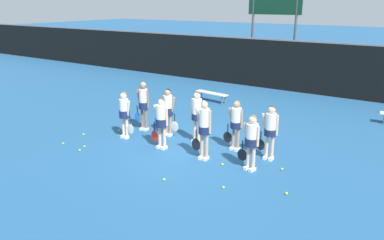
{
  "coord_description": "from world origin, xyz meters",
  "views": [
    {
      "loc": [
        6.37,
        -9.5,
        4.55
      ],
      "look_at": [
        0.02,
        0.02,
        0.92
      ],
      "focal_mm": 35.0,
      "sensor_mm": 36.0,
      "label": 1
    }
  ],
  "objects": [
    {
      "name": "player_3",
      "position": [
        2.36,
        -0.53,
        0.96
      ],
      "size": [
        0.67,
        0.39,
        1.62
      ],
      "rotation": [
        0.0,
        0.0,
        -0.2
      ],
      "color": "beige",
      "rests_on": "ground_plane"
    },
    {
      "name": "player_1",
      "position": [
        -0.73,
        -0.61,
        0.99
      ],
      "size": [
        0.69,
        0.41,
        1.67
      ],
      "rotation": [
        0.0,
        0.0,
        -0.01
      ],
      "color": "beige",
      "rests_on": "ground_plane"
    },
    {
      "name": "tennis_ball_7",
      "position": [
        -2.76,
        -2.28,
        0.03
      ],
      "size": [
        0.07,
        0.07,
        0.07
      ],
      "primitive_type": "sphere",
      "color": "#CCE033",
      "rests_on": "ground_plane"
    },
    {
      "name": "tennis_ball_10",
      "position": [
        1.57,
        -0.72,
        0.04
      ],
      "size": [
        0.07,
        0.07,
        0.07
      ],
      "primitive_type": "sphere",
      "color": "#CCE033",
      "rests_on": "ground_plane"
    },
    {
      "name": "player_4",
      "position": [
        -2.41,
        0.47,
        1.08
      ],
      "size": [
        0.63,
        0.36,
        1.8
      ],
      "rotation": [
        0.0,
        0.0,
        0.13
      ],
      "color": "#8C664C",
      "rests_on": "ground_plane"
    },
    {
      "name": "tennis_ball_3",
      "position": [
        -3.68,
        -2.19,
        0.03
      ],
      "size": [
        0.07,
        0.07,
        0.07
      ],
      "primitive_type": "sphere",
      "color": "#CCE033",
      "rests_on": "ground_plane"
    },
    {
      "name": "player_7",
      "position": [
        1.31,
        0.58,
        0.95
      ],
      "size": [
        0.66,
        0.36,
        1.63
      ],
      "rotation": [
        0.0,
        0.0,
        -0.02
      ],
      "color": "tan",
      "rests_on": "ground_plane"
    },
    {
      "name": "player_2",
      "position": [
        0.87,
        -0.61,
        1.05
      ],
      "size": [
        0.64,
        0.35,
        1.79
      ],
      "rotation": [
        0.0,
        0.0,
        0.05
      ],
      "color": "tan",
      "rests_on": "ground_plane"
    },
    {
      "name": "tennis_ball_8",
      "position": [
        2.28,
        -1.93,
        0.03
      ],
      "size": [
        0.07,
        0.07,
        0.07
      ],
      "primitive_type": "sphere",
      "color": "#CCE033",
      "rests_on": "ground_plane"
    },
    {
      "name": "tennis_ball_4",
      "position": [
        -2.88,
        -1.98,
        0.03
      ],
      "size": [
        0.07,
        0.07,
        0.07
      ],
      "primitive_type": "sphere",
      "color": "#CCE033",
      "rests_on": "ground_plane"
    },
    {
      "name": "scoreboard",
      "position": [
        -1.97,
        11.43,
        4.02
      ],
      "size": [
        3.15,
        0.15,
        5.22
      ],
      "color": "#515156",
      "rests_on": "ground_plane"
    },
    {
      "name": "tennis_ball_9",
      "position": [
        -3.08,
        -0.18,
        0.03
      ],
      "size": [
        0.06,
        0.06,
        0.06
      ],
      "primitive_type": "sphere",
      "color": "#CCE033",
      "rests_on": "ground_plane"
    },
    {
      "name": "ground_plane",
      "position": [
        0.0,
        0.0,
        0.0
      ],
      "size": [
        140.0,
        140.0,
        0.0
      ],
      "primitive_type": "plane",
      "color": "#235684"
    },
    {
      "name": "tennis_ball_5",
      "position": [
        3.73,
        -1.35,
        0.04
      ],
      "size": [
        0.07,
        0.07,
        0.07
      ],
      "primitive_type": "sphere",
      "color": "#CCE033",
      "rests_on": "ground_plane"
    },
    {
      "name": "player_6",
      "position": [
        -0.07,
        0.47,
        1.04
      ],
      "size": [
        0.65,
        0.36,
        1.76
      ],
      "rotation": [
        0.0,
        0.0,
        -0.01
      ],
      "color": "beige",
      "rests_on": "ground_plane"
    },
    {
      "name": "player_8",
      "position": [
        2.5,
        0.47,
        1.0
      ],
      "size": [
        0.64,
        0.37,
        1.68
      ],
      "rotation": [
        0.0,
        0.0,
        0.04
      ],
      "color": "beige",
      "rests_on": "ground_plane"
    },
    {
      "name": "tennis_ball_0",
      "position": [
        -3.81,
        -1.21,
        0.04
      ],
      "size": [
        0.07,
        0.07,
        0.07
      ],
      "primitive_type": "sphere",
      "color": "#CCE033",
      "rests_on": "ground_plane"
    },
    {
      "name": "bench_courtside",
      "position": [
        -2.46,
        5.42,
        0.37
      ],
      "size": [
        1.76,
        0.59,
        0.42
      ],
      "rotation": [
        0.0,
        0.0,
        -0.13
      ],
      "color": "silver",
      "rests_on": "ground_plane"
    },
    {
      "name": "tennis_ball_2",
      "position": [
        0.76,
        -2.43,
        0.04
      ],
      "size": [
        0.07,
        0.07,
        0.07
      ],
      "primitive_type": "sphere",
      "color": "#CCE033",
      "rests_on": "ground_plane"
    },
    {
      "name": "player_5",
      "position": [
        -1.28,
        0.47,
        1.0
      ],
      "size": [
        0.65,
        0.36,
        1.7
      ],
      "rotation": [
        0.0,
        0.0,
        0.09
      ],
      "color": "tan",
      "rests_on": "ground_plane"
    },
    {
      "name": "player_0",
      "position": [
        -2.39,
        -0.55,
        0.97
      ],
      "size": [
        0.64,
        0.36,
        1.64
      ],
      "rotation": [
        0.0,
        0.0,
        -0.05
      ],
      "color": "beige",
      "rests_on": "ground_plane"
    },
    {
      "name": "fence_windscreen",
      "position": [
        0.0,
        9.61,
        1.35
      ],
      "size": [
        60.0,
        0.08,
        2.68
      ],
      "color": "black",
      "rests_on": "ground_plane"
    },
    {
      "name": "tennis_ball_6",
      "position": [
        -3.14,
        1.43,
        0.03
      ],
      "size": [
        0.07,
        0.07,
        0.07
      ],
      "primitive_type": "sphere",
      "color": "#CCE033",
      "rests_on": "ground_plane"
    },
    {
      "name": "tennis_ball_1",
      "position": [
        3.13,
        -0.06,
        0.03
      ],
      "size": [
        0.07,
        0.07,
        0.07
      ],
      "primitive_type": "sphere",
      "color": "#CCE033",
      "rests_on": "ground_plane"
    }
  ]
}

